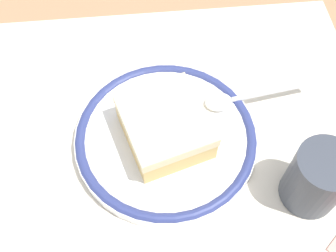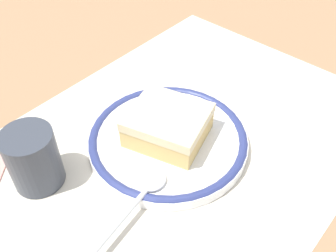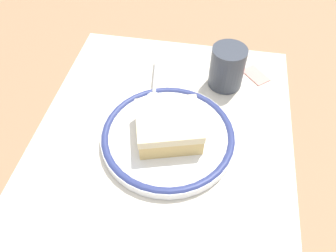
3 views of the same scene
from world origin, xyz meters
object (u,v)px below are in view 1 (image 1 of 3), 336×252
(cake_slice, at_px, (167,127))
(cup, at_px, (318,180))
(plate, at_px, (168,137))
(spoon, at_px, (240,98))

(cake_slice, height_order, cup, cup)
(plate, xyz_separation_m, cup, (-0.15, 0.08, 0.02))
(plate, xyz_separation_m, cake_slice, (0.00, 0.00, 0.03))
(plate, relative_size, cup, 2.74)
(cake_slice, xyz_separation_m, spoon, (-0.09, -0.04, -0.02))
(cake_slice, distance_m, cup, 0.17)
(plate, xyz_separation_m, spoon, (-0.09, -0.04, 0.01))
(spoon, bearing_deg, cake_slice, 24.36)
(cake_slice, distance_m, spoon, 0.10)
(spoon, bearing_deg, cup, 115.01)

